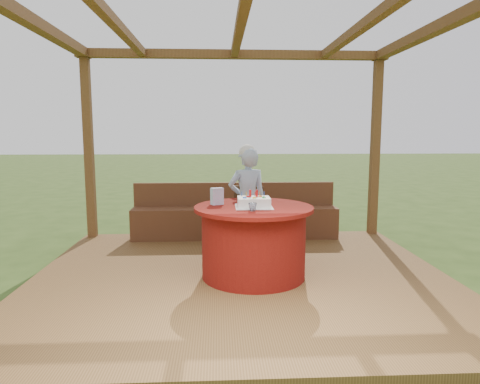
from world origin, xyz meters
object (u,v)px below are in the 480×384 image
at_px(elderly_woman, 247,199).
at_px(drinking_glass, 253,207).
at_px(bench, 235,220).
at_px(table, 254,241).
at_px(chair, 246,216).
at_px(birthday_cake, 254,202).
at_px(gift_bag, 217,196).

height_order(elderly_woman, drinking_glass, elderly_woman).
relative_size(bench, drinking_glass, 34.07).
relative_size(bench, elderly_woman, 2.15).
relative_size(table, chair, 1.50).
relative_size(bench, table, 2.38).
relative_size(elderly_woman, drinking_glass, 15.88).
bearing_deg(elderly_woman, drinking_glass, -91.32).
bearing_deg(birthday_cake, table, 85.98).
relative_size(elderly_woman, birthday_cake, 3.61).
distance_m(table, chair, 1.03).
distance_m(elderly_woman, gift_bag, 0.88).
distance_m(bench, birthday_cake, 1.89).
bearing_deg(elderly_woman, chair, 90.61).
xyz_separation_m(chair, elderly_woman, (0.00, -0.12, 0.25)).
distance_m(table, gift_bag, 0.62).
distance_m(chair, gift_bag, 1.05).
bearing_deg(drinking_glass, gift_bag, 130.82).
xyz_separation_m(table, birthday_cake, (-0.00, -0.04, 0.43)).
bearing_deg(bench, drinking_glass, -87.29).
height_order(chair, drinking_glass, drinking_glass).
distance_m(chair, birthday_cake, 1.13).
relative_size(table, elderly_woman, 0.90).
height_order(elderly_woman, birthday_cake, elderly_woman).
xyz_separation_m(table, elderly_woman, (-0.01, 0.91, 0.31)).
bearing_deg(drinking_glass, bench, 92.71).
height_order(chair, gift_bag, gift_bag).
xyz_separation_m(table, chair, (-0.01, 1.03, 0.07)).
xyz_separation_m(birthday_cake, gift_bag, (-0.39, 0.17, 0.04)).
xyz_separation_m(elderly_woman, birthday_cake, (0.00, -0.95, 0.12)).
distance_m(gift_bag, drinking_glass, 0.54).
bearing_deg(gift_bag, table, -40.72).
relative_size(birthday_cake, drinking_glass, 4.40).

